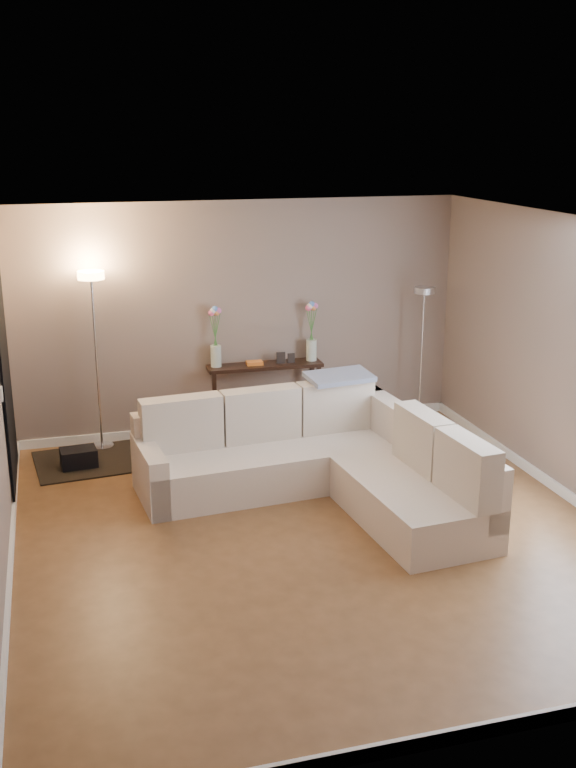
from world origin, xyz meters
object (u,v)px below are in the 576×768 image
object	(u,v)px
floor_lamp_unlit	(423,329)
sectional_sofa	(321,461)
floor_lamp_lit	(94,325)
console_table	(258,393)

from	to	relation	value
floor_lamp_unlit	sectional_sofa	bearing A→B (deg)	-137.17
floor_lamp_lit	sectional_sofa	bearing A→B (deg)	-43.64
sectional_sofa	floor_lamp_unlit	bearing A→B (deg)	42.83
sectional_sofa	floor_lamp_unlit	distance (m)	2.47
sectional_sofa	floor_lamp_unlit	world-z (taller)	floor_lamp_unlit
sectional_sofa	floor_lamp_lit	distance (m)	2.83
floor_lamp_unlit	floor_lamp_lit	bearing A→B (deg)	176.21
floor_lamp_lit	floor_lamp_unlit	world-z (taller)	floor_lamp_lit
console_table	floor_lamp_lit	size ratio (longest dim) A/B	0.68
sectional_sofa	floor_lamp_unlit	xyz separation A→B (m)	(1.71, 1.58, 0.81)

